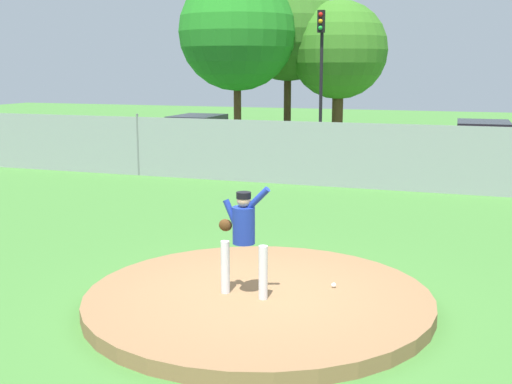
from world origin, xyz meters
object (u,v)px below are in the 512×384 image
(parked_car_red, at_px, (482,147))
(parked_car_silver, at_px, (198,139))
(pitcher_youth, at_px, (243,232))
(traffic_cone_orange, at_px, (436,157))
(baseball, at_px, (334,285))
(traffic_light_near, at_px, (321,57))

(parked_car_red, relative_size, parked_car_silver, 1.07)
(pitcher_youth, bearing_deg, parked_car_red, 77.83)
(traffic_cone_orange, bearing_deg, baseball, -91.90)
(baseball, relative_size, traffic_light_near, 0.01)
(parked_car_red, relative_size, traffic_cone_orange, 7.93)
(pitcher_youth, height_order, traffic_light_near, traffic_light_near)
(baseball, bearing_deg, traffic_light_near, 104.09)
(baseball, xyz_separation_m, traffic_cone_orange, (0.51, 15.26, 0.01))
(baseball, distance_m, parked_car_silver, 15.71)
(traffic_cone_orange, height_order, traffic_light_near, traffic_light_near)
(pitcher_youth, distance_m, baseball, 1.67)
(parked_car_silver, bearing_deg, pitcher_youth, -63.71)
(pitcher_youth, xyz_separation_m, baseball, (1.17, 0.77, -0.91))
(traffic_cone_orange, distance_m, traffic_light_near, 6.68)
(parked_car_red, height_order, traffic_light_near, traffic_light_near)
(pitcher_youth, xyz_separation_m, parked_car_silver, (-7.00, 14.18, -0.36))
(pitcher_youth, distance_m, parked_car_red, 15.38)
(parked_car_red, bearing_deg, parked_car_silver, -175.27)
(parked_car_red, distance_m, traffic_cone_orange, 1.94)
(baseball, height_order, parked_car_red, parked_car_red)
(baseball, xyz_separation_m, parked_car_red, (2.07, 14.25, 0.56))
(baseball, xyz_separation_m, parked_car_silver, (-8.17, 13.41, 0.55))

